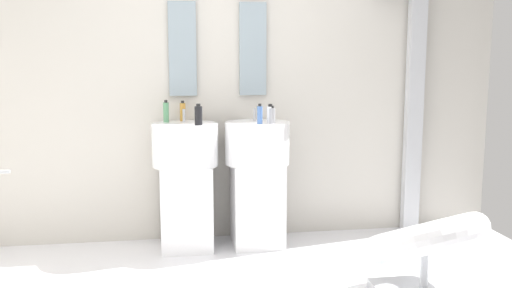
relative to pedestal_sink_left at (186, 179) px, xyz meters
name	(u,v)px	position (x,y,z in m)	size (l,w,h in m)	color
rear_partition	(218,83)	(0.28, 0.30, 0.74)	(4.80, 0.10, 2.60)	beige
pedestal_sink_left	(186,179)	(0.00, 0.00, 0.00)	(0.51, 0.51, 1.10)	white
pedestal_sink_right	(257,177)	(0.57, 0.00, 0.00)	(0.51, 0.51, 1.10)	white
vanity_mirror_left	(182,49)	(0.00, 0.23, 1.01)	(0.22, 0.03, 0.75)	#8C9EA8
vanity_mirror_right	(253,49)	(0.57, 0.23, 1.01)	(0.22, 0.03, 0.75)	#8C9EA8
shower_column	(412,108)	(1.95, 0.18, 0.52)	(0.49, 0.24, 2.05)	#B7BABF
lounge_chair	(425,246)	(1.43, -1.22, -0.21)	(1.03, 1.03, 0.65)	#B7BABF
soap_bottle_green	(166,112)	(-0.14, 0.10, 0.52)	(0.04, 0.04, 0.18)	#59996B
soap_bottle_blue	(260,115)	(0.57, -0.13, 0.51)	(0.04, 0.04, 0.16)	#4C72B7
soap_bottle_black	(198,115)	(0.10, -0.12, 0.52)	(0.06, 0.06, 0.16)	black
soap_bottle_grey	(272,115)	(0.67, -0.11, 0.50)	(0.05, 0.05, 0.14)	#99999E
soap_bottle_amber	(183,112)	(-0.01, 0.18, 0.52)	(0.05, 0.05, 0.16)	#C68C38
soap_bottle_white	(270,115)	(0.66, -0.10, 0.51)	(0.05, 0.05, 0.15)	white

